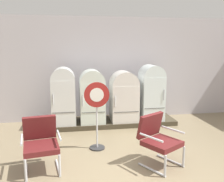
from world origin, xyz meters
TOP-DOWN VIEW (x-y plane):
  - back_wall at (0.00, 3.66)m, footprint 11.76×0.12m
  - display_plinth at (0.00, 3.02)m, footprint 3.67×0.95m
  - refrigerator_0 at (-1.19, 2.91)m, footprint 0.60×0.66m
  - refrigerator_1 at (-0.44, 2.89)m, footprint 0.65×0.64m
  - refrigerator_2 at (0.42, 2.90)m, footprint 0.72×0.65m
  - refrigerator_3 at (1.18, 2.91)m, footprint 0.61×0.66m
  - armchair_left at (-1.52, 0.73)m, footprint 0.71×0.75m
  - armchair_right at (0.54, 0.56)m, footprint 0.83×0.86m
  - sign_stand at (-0.47, 1.42)m, footprint 0.52×0.32m

SIDE VIEW (x-z plane):
  - display_plinth at x=0.00m, z-range 0.00..0.12m
  - armchair_left at x=-1.52m, z-range 0.05..0.97m
  - armchair_right at x=0.54m, z-range 0.05..0.97m
  - sign_stand at x=-0.47m, z-range 0.02..1.44m
  - refrigerator_2 at x=0.42m, z-range 0.15..1.50m
  - refrigerator_1 at x=-0.44m, z-range 0.16..1.57m
  - refrigerator_0 at x=-1.19m, z-range 0.17..1.64m
  - refrigerator_3 at x=1.18m, z-range 0.17..1.67m
  - back_wall at x=0.00m, z-range 0.01..2.97m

